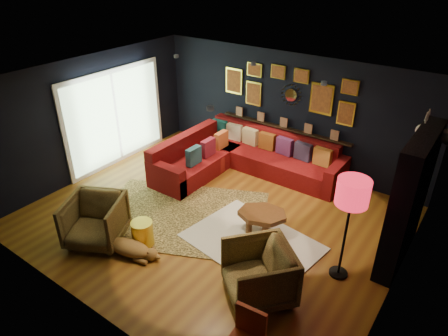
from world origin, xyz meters
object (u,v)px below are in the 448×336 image
Objects in this scene: pouf at (214,162)px; floor_lamp at (352,196)px; gold_stool at (143,234)px; orange_chair at (247,335)px; coffee_table at (262,216)px; dog at (129,245)px; armchair_left at (95,219)px; sectional at (239,158)px; armchair_right at (259,271)px.

pouf is 0.32× the size of floor_lamp.
gold_stool is 0.27× the size of floor_lamp.
coffee_table is at bearing 111.83° from orange_chair.
armchair_left is at bearing 172.45° from dog.
pouf is at bearing 61.08° from armchair_left.
orange_chair reaches higher than pouf.
gold_stool is at bearing -87.91° from sectional.
gold_stool is at bearing 157.08° from orange_chair.
floor_lamp is 1.57× the size of dog.
gold_stool reaches higher than pouf.
pouf is 4.93m from orange_chair.
armchair_left is (-2.22, -1.81, 0.08)m from coffee_table.
orange_chair is at bearing -35.00° from armchair_left.
pouf is at bearing 146.54° from coffee_table.
floor_lamp is at bearing 94.18° from armchair_right.
armchair_left is 0.77m from dog.
coffee_table is 2.31m from dog.
floor_lamp is at bearing -5.94° from coffee_table.
floor_lamp is at bearing -23.24° from pouf.
floor_lamp reaches higher than gold_stool.
coffee_table reaches higher than dog.
armchair_right is at bearing -43.43° from pouf.
armchair_right is 2.02× the size of gold_stool.
coffee_table is 2.07m from gold_stool.
armchair_left is (-0.11, -3.20, 0.25)m from pouf.
pouf is 0.59× the size of armchair_right.
gold_stool is at bearing -135.91° from armchair_right.
dog is (0.11, -3.45, -0.13)m from sectional.
gold_stool is (0.61, -2.82, 0.02)m from pouf.
armchair_right is 1.12m from orange_chair.
orange_chair is 2.36m from floor_lamp.
orange_chair is at bearing -55.23° from sectional.
coffee_table is at bearing 36.86° from dog.
dog is at bearing -152.08° from floor_lamp.
gold_stool is 2.80m from orange_chair.
pouf is 4.12m from floor_lamp.
pouf is at bearing 126.60° from orange_chair.
gold_stool is (0.11, -3.13, -0.09)m from sectional.
gold_stool is 0.55× the size of orange_chair.
armchair_right reaches higher than armchair_left.
armchair_right reaches higher than dog.
pouf is 0.50× the size of dog.
floor_lamp reaches higher than dog.
pouf is at bearing -148.06° from sectional.
orange_chair reaches higher than dog.
floor_lamp is at bearing 22.94° from gold_stool.
sectional is 3.13× the size of dog.
coffee_table is 1.45m from armchair_right.
armchair_left is at bearing -99.77° from sectional.
floor_lamp reaches higher than pouf.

